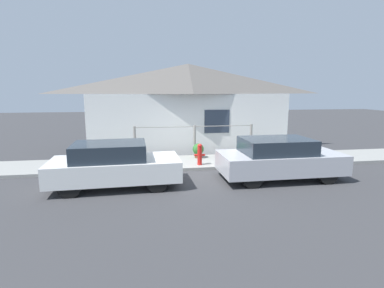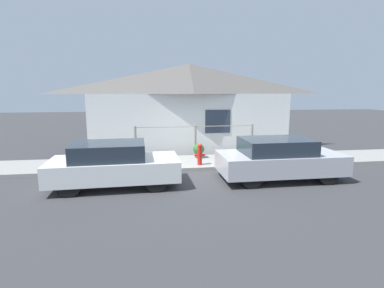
# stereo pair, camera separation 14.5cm
# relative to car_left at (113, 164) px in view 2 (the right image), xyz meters

# --- Properties ---
(ground_plane) EXTENTS (60.00, 60.00, 0.00)m
(ground_plane) POSITION_rel_car_left_xyz_m (2.89, 1.32, -0.65)
(ground_plane) COLOR #38383A
(sidewalk) EXTENTS (24.00, 2.08, 0.11)m
(sidewalk) POSITION_rel_car_left_xyz_m (2.89, 2.36, -0.60)
(sidewalk) COLOR gray
(sidewalk) RESTS_ON ground_plane
(house) EXTENTS (9.15, 2.23, 3.93)m
(house) POSITION_rel_car_left_xyz_m (2.89, 4.95, 2.43)
(house) COLOR white
(house) RESTS_ON ground_plane
(fence) EXTENTS (4.90, 0.10, 1.26)m
(fence) POSITION_rel_car_left_xyz_m (2.89, 3.24, 0.14)
(fence) COLOR gray
(fence) RESTS_ON sidewalk
(car_left) EXTENTS (3.73, 1.78, 1.29)m
(car_left) POSITION_rel_car_left_xyz_m (0.00, 0.00, 0.00)
(car_left) COLOR white
(car_left) RESTS_ON ground_plane
(car_right) EXTENTS (3.82, 1.74, 1.30)m
(car_right) POSITION_rel_car_left_xyz_m (5.05, 0.00, 0.00)
(car_right) COLOR #B7B7BC
(car_right) RESTS_ON ground_plane
(fire_hydrant) EXTENTS (0.39, 0.17, 0.77)m
(fire_hydrant) POSITION_rel_car_left_xyz_m (2.83, 1.72, -0.14)
(fire_hydrant) COLOR red
(fire_hydrant) RESTS_ON sidewalk
(potted_plant_near_hydrant) EXTENTS (0.45, 0.45, 0.57)m
(potted_plant_near_hydrant) POSITION_rel_car_left_xyz_m (2.97, 2.86, -0.23)
(potted_plant_near_hydrant) COLOR brown
(potted_plant_near_hydrant) RESTS_ON sidewalk
(potted_plant_by_fence) EXTENTS (0.36, 0.36, 0.48)m
(potted_plant_by_fence) POSITION_rel_car_left_xyz_m (0.63, 2.54, -0.28)
(potted_plant_by_fence) COLOR slate
(potted_plant_by_fence) RESTS_ON sidewalk
(potted_plant_corner) EXTENTS (0.40, 0.40, 0.54)m
(potted_plant_corner) POSITION_rel_car_left_xyz_m (5.25, 2.58, -0.25)
(potted_plant_corner) COLOR brown
(potted_plant_corner) RESTS_ON sidewalk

